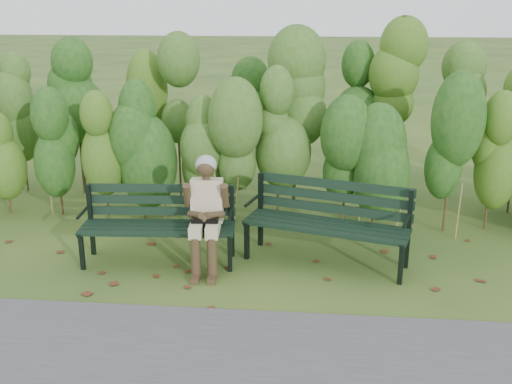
{
  "coord_description": "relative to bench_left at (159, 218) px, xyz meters",
  "views": [
    {
      "loc": [
        0.59,
        -5.86,
        2.79
      ],
      "look_at": [
        0.0,
        0.35,
        0.75
      ],
      "focal_mm": 42.0,
      "sensor_mm": 36.0,
      "label": 1
    }
  ],
  "objects": [
    {
      "name": "hedge_band",
      "position": [
        1.04,
        1.73,
        0.77
      ],
      "size": [
        11.04,
        1.67,
        2.42
      ],
      "color": "#47381E",
      "rests_on": "ground"
    },
    {
      "name": "leaf_litter",
      "position": [
        0.72,
        -0.34,
        -0.48
      ],
      "size": [
        5.4,
        2.28,
        0.01
      ],
      "color": "#5C2F19",
      "rests_on": "ground"
    },
    {
      "name": "ground",
      "position": [
        1.04,
        -0.13,
        -0.49
      ],
      "size": [
        80.0,
        80.0,
        0.0
      ],
      "primitive_type": "plane",
      "color": "#2C4A1F"
    },
    {
      "name": "seated_woman",
      "position": [
        0.55,
        -0.13,
        0.2
      ],
      "size": [
        0.49,
        0.72,
        1.22
      ],
      "color": "#B8AC8D",
      "rests_on": "ground"
    },
    {
      "name": "bench_right",
      "position": [
        1.85,
        0.16,
        0.03
      ],
      "size": [
        1.85,
        1.04,
        0.88
      ],
      "color": "black",
      "rests_on": "ground"
    },
    {
      "name": "bench_left",
      "position": [
        0.0,
        0.0,
        0.0
      ],
      "size": [
        1.69,
        0.65,
        0.83
      ],
      "color": "black",
      "rests_on": "ground"
    }
  ]
}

